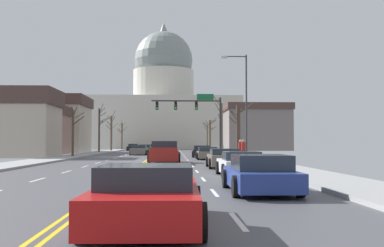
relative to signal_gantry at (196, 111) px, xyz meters
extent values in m
cube|color=#49494E|center=(-4.80, -13.11, -5.15)|extent=(14.00, 180.00, 0.06)
cube|color=yellow|center=(-4.92, -13.11, -5.12)|extent=(0.10, 176.40, 0.00)
cube|color=yellow|center=(-4.68, -13.11, -5.12)|extent=(0.10, 176.40, 0.00)
cube|color=silver|center=(-1.30, -42.41, -5.12)|extent=(0.12, 2.20, 0.00)
cube|color=silver|center=(-1.30, -37.21, -5.12)|extent=(0.12, 2.20, 0.00)
cube|color=silver|center=(-1.30, -32.01, -5.12)|extent=(0.12, 2.20, 0.00)
cube|color=silver|center=(-1.30, -26.81, -5.12)|extent=(0.12, 2.20, 0.00)
cube|color=silver|center=(-1.30, -21.61, -5.12)|extent=(0.12, 2.20, 0.00)
cube|color=silver|center=(-1.30, -16.41, -5.12)|extent=(0.12, 2.20, 0.00)
cube|color=silver|center=(-1.30, -11.21, -5.12)|extent=(0.12, 2.20, 0.00)
cube|color=silver|center=(-1.30, -6.01, -5.12)|extent=(0.12, 2.20, 0.00)
cube|color=silver|center=(-1.30, -0.81, -5.12)|extent=(0.12, 2.20, 0.00)
cube|color=silver|center=(-1.30, 4.39, -5.12)|extent=(0.12, 2.20, 0.00)
cube|color=silver|center=(-1.30, 9.59, -5.12)|extent=(0.12, 2.20, 0.00)
cube|color=silver|center=(-1.30, 14.79, -5.12)|extent=(0.12, 2.20, 0.00)
cube|color=silver|center=(-1.30, 19.99, -5.12)|extent=(0.12, 2.20, 0.00)
cube|color=silver|center=(-1.30, 25.19, -5.12)|extent=(0.12, 2.20, 0.00)
cube|color=silver|center=(-1.30, 30.39, -5.12)|extent=(0.12, 2.20, 0.00)
cube|color=silver|center=(-1.30, 35.59, -5.12)|extent=(0.12, 2.20, 0.00)
cube|color=silver|center=(-1.30, 40.79, -5.12)|extent=(0.12, 2.20, 0.00)
cube|color=silver|center=(-1.30, 45.99, -5.12)|extent=(0.12, 2.20, 0.00)
cube|color=silver|center=(-1.30, 51.19, -5.12)|extent=(0.12, 2.20, 0.00)
cube|color=silver|center=(-8.30, -32.01, -5.12)|extent=(0.12, 2.20, 0.00)
cube|color=silver|center=(-8.30, -26.81, -5.12)|extent=(0.12, 2.20, 0.00)
cube|color=silver|center=(-8.30, -21.61, -5.12)|extent=(0.12, 2.20, 0.00)
cube|color=silver|center=(-8.30, -16.41, -5.12)|extent=(0.12, 2.20, 0.00)
cube|color=silver|center=(-8.30, -11.21, -5.12)|extent=(0.12, 2.20, 0.00)
cube|color=silver|center=(-8.30, -6.01, -5.12)|extent=(0.12, 2.20, 0.00)
cube|color=silver|center=(-8.30, -0.81, -5.12)|extent=(0.12, 2.20, 0.00)
cube|color=silver|center=(-8.30, 4.39, -5.12)|extent=(0.12, 2.20, 0.00)
cube|color=silver|center=(-8.30, 9.59, -5.12)|extent=(0.12, 2.20, 0.00)
cube|color=silver|center=(-8.30, 14.79, -5.12)|extent=(0.12, 2.20, 0.00)
cube|color=silver|center=(-8.30, 19.99, -5.12)|extent=(0.12, 2.20, 0.00)
cube|color=silver|center=(-8.30, 25.19, -5.12)|extent=(0.12, 2.20, 0.00)
cube|color=silver|center=(-8.30, 30.39, -5.12)|extent=(0.12, 2.20, 0.00)
cube|color=silver|center=(-8.30, 35.59, -5.12)|extent=(0.12, 2.20, 0.00)
cube|color=silver|center=(-8.30, 40.79, -5.12)|extent=(0.12, 2.20, 0.00)
cube|color=silver|center=(-8.30, 45.99, -5.12)|extent=(0.12, 2.20, 0.00)
cube|color=silver|center=(-8.30, 51.19, -5.12)|extent=(0.12, 2.20, 0.00)
cube|color=#979797|center=(3.70, -13.11, -5.05)|extent=(3.00, 180.00, 0.14)
cube|color=#979797|center=(-13.30, -13.11, -5.05)|extent=(3.00, 180.00, 0.14)
cylinder|color=#28282D|center=(2.80, 0.01, -1.73)|extent=(0.22, 0.22, 6.51)
cylinder|color=#28282D|center=(-1.10, 0.01, 1.13)|extent=(7.80, 0.16, 0.16)
cube|color=black|center=(0.07, 0.01, 0.57)|extent=(0.32, 0.28, 0.92)
sphere|color=#330504|center=(0.07, -0.15, 0.85)|extent=(0.22, 0.22, 0.22)
sphere|color=#332B05|center=(0.07, -0.15, 0.57)|extent=(0.22, 0.22, 0.22)
sphere|color=#19CC47|center=(0.07, -0.15, 0.29)|extent=(0.22, 0.22, 0.22)
cube|color=black|center=(-2.27, 0.01, 0.57)|extent=(0.32, 0.28, 0.92)
sphere|color=#330504|center=(-2.27, -0.15, 0.85)|extent=(0.22, 0.22, 0.22)
sphere|color=#332B05|center=(-2.27, -0.15, 0.57)|extent=(0.22, 0.22, 0.22)
sphere|color=#19CC47|center=(-2.27, -0.15, 0.29)|extent=(0.22, 0.22, 0.22)
cube|color=black|center=(-4.37, 0.01, 0.57)|extent=(0.32, 0.28, 0.92)
sphere|color=#330504|center=(-4.37, -0.15, 0.85)|extent=(0.22, 0.22, 0.22)
sphere|color=#332B05|center=(-4.37, -0.15, 0.57)|extent=(0.22, 0.22, 0.22)
sphere|color=#19CC47|center=(-4.37, -0.15, 0.29)|extent=(0.22, 0.22, 0.22)
cube|color=#146033|center=(1.09, 0.03, 1.58)|extent=(1.90, 0.06, 0.70)
cylinder|color=#333338|center=(3.40, -14.62, -0.68)|extent=(0.14, 0.14, 8.60)
cylinder|color=#333338|center=(2.49, -14.62, 3.47)|extent=(1.82, 0.09, 0.09)
cube|color=#B2B2AD|center=(1.58, -14.62, 3.40)|extent=(0.56, 0.24, 0.16)
cube|color=beige|center=(-4.80, 58.22, 0.74)|extent=(34.97, 23.24, 11.72)
cylinder|color=beige|center=(-4.80, 58.22, 10.12)|extent=(14.45, 14.45, 7.04)
sphere|color=gray|center=(-4.80, 58.22, 16.08)|extent=(13.95, 13.95, 13.95)
cone|color=gray|center=(-4.80, 58.22, 24.26)|extent=(1.80, 1.80, 2.40)
cube|color=black|center=(0.46, -3.22, -4.63)|extent=(1.99, 4.33, 0.67)
cube|color=#232D38|center=(0.46, -3.35, -4.09)|extent=(1.68, 1.98, 0.39)
cylinder|color=black|center=(-0.41, -1.86, -4.80)|extent=(0.24, 0.65, 0.64)
cylinder|color=black|center=(1.43, -1.93, -4.80)|extent=(0.24, 0.65, 0.64)
cylinder|color=black|center=(-0.50, -4.51, -4.80)|extent=(0.24, 0.65, 0.64)
cylinder|color=black|center=(1.33, -4.57, -4.80)|extent=(0.24, 0.65, 0.64)
cube|color=#6B6056|center=(0.60, -9.60, -4.68)|extent=(1.89, 4.34, 0.57)
cube|color=#232D38|center=(0.60, -9.75, -4.19)|extent=(1.64, 2.05, 0.41)
cylinder|color=black|center=(-0.31, -8.25, -4.80)|extent=(0.23, 0.64, 0.64)
cylinder|color=black|center=(1.54, -8.26, -4.80)|extent=(0.23, 0.64, 0.64)
cylinder|color=black|center=(-0.34, -10.93, -4.80)|extent=(0.23, 0.64, 0.64)
cylinder|color=black|center=(1.51, -10.95, -4.80)|extent=(0.23, 0.64, 0.64)
cube|color=maroon|center=(-3.24, -16.78, -4.52)|extent=(2.09, 5.68, 0.77)
cube|color=#1E2833|center=(-3.24, -15.98, -3.80)|extent=(1.93, 1.93, 0.68)
cube|color=maroon|center=(-3.24, -19.56, -4.03)|extent=(1.92, 0.10, 0.22)
cylinder|color=black|center=(-4.28, -15.07, -4.72)|extent=(0.28, 0.80, 0.80)
cylinder|color=black|center=(-2.19, -15.07, -4.72)|extent=(0.28, 0.80, 0.80)
cylinder|color=black|center=(-4.28, -18.48, -4.72)|extent=(0.28, 0.80, 0.80)
cylinder|color=black|center=(-2.19, -18.48, -4.72)|extent=(0.28, 0.80, 0.80)
cube|color=#6B6056|center=(0.58, -23.33, -4.64)|extent=(1.91, 4.31, 0.64)
cube|color=#232D38|center=(0.58, -23.57, -4.12)|extent=(1.67, 2.12, 0.39)
cylinder|color=black|center=(-0.34, -21.99, -4.80)|extent=(0.23, 0.64, 0.64)
cylinder|color=black|center=(1.53, -22.01, -4.80)|extent=(0.23, 0.64, 0.64)
cylinder|color=black|center=(-0.37, -24.65, -4.80)|extent=(0.23, 0.64, 0.64)
cylinder|color=black|center=(1.50, -24.67, -4.80)|extent=(0.23, 0.64, 0.64)
cube|color=silver|center=(0.57, -30.25, -4.66)|extent=(1.83, 4.25, 0.60)
cube|color=#232D38|center=(0.57, -30.53, -4.17)|extent=(1.61, 1.80, 0.40)
cylinder|color=black|center=(-0.35, -28.93, -4.80)|extent=(0.22, 0.64, 0.64)
cylinder|color=black|center=(1.48, -28.93, -4.80)|extent=(0.22, 0.64, 0.64)
cylinder|color=black|center=(-0.34, -31.57, -4.80)|extent=(0.22, 0.64, 0.64)
cylinder|color=black|center=(1.48, -31.57, -4.80)|extent=(0.22, 0.64, 0.64)
cube|color=navy|center=(0.16, -37.11, -4.68)|extent=(1.91, 4.59, 0.57)
cube|color=#232D38|center=(0.16, -37.36, -4.16)|extent=(1.66, 2.26, 0.47)
cylinder|color=black|center=(-0.75, -35.69, -4.80)|extent=(0.23, 0.64, 0.64)
cylinder|color=black|center=(1.10, -35.71, -4.80)|extent=(0.23, 0.64, 0.64)
cylinder|color=black|center=(-0.78, -38.52, -4.80)|extent=(0.23, 0.64, 0.64)
cylinder|color=black|center=(1.07, -38.54, -4.80)|extent=(0.23, 0.64, 0.64)
cube|color=#B71414|center=(-3.09, -42.93, -4.66)|extent=(1.98, 4.41, 0.60)
cube|color=#232D38|center=(-3.10, -43.18, -4.15)|extent=(1.70, 1.90, 0.41)
cylinder|color=black|center=(-4.01, -41.56, -4.80)|extent=(0.23, 0.64, 0.64)
cylinder|color=black|center=(-2.12, -41.59, -4.80)|extent=(0.23, 0.64, 0.64)
cylinder|color=black|center=(-4.07, -44.27, -4.80)|extent=(0.23, 0.64, 0.64)
cylinder|color=black|center=(-2.17, -44.31, -4.80)|extent=(0.23, 0.64, 0.64)
cube|color=#6B6056|center=(-6.73, 5.18, -4.64)|extent=(1.97, 4.36, 0.64)
cube|color=#232D38|center=(-6.73, 5.52, -4.12)|extent=(1.68, 1.87, 0.40)
cylinder|color=black|center=(-5.84, 3.82, -4.80)|extent=(0.24, 0.65, 0.64)
cylinder|color=black|center=(-7.70, 3.87, -4.80)|extent=(0.24, 0.65, 0.64)
cylinder|color=black|center=(-5.77, 6.50, -4.80)|extent=(0.24, 0.65, 0.64)
cylinder|color=black|center=(-7.63, 6.55, -4.80)|extent=(0.24, 0.65, 0.64)
cube|color=#1E7247|center=(-6.83, 18.57, -4.65)|extent=(1.90, 4.48, 0.63)
cube|color=#232D38|center=(-6.83, 18.67, -4.12)|extent=(1.64, 2.23, 0.42)
cylinder|color=black|center=(-5.95, 17.18, -4.80)|extent=(0.23, 0.64, 0.64)
cylinder|color=black|center=(-7.77, 17.21, -4.80)|extent=(0.23, 0.64, 0.64)
cylinder|color=black|center=(-5.90, 19.94, -4.80)|extent=(0.23, 0.64, 0.64)
cylinder|color=black|center=(-7.72, 19.97, -4.80)|extent=(0.23, 0.64, 0.64)
cube|color=black|center=(-9.77, 31.80, -4.64)|extent=(1.89, 4.27, 0.65)
cube|color=#232D38|center=(-9.76, 32.18, -4.09)|extent=(1.63, 1.93, 0.45)
cylinder|color=black|center=(-8.88, 30.47, -4.80)|extent=(0.23, 0.64, 0.64)
cylinder|color=black|center=(-10.70, 30.50, -4.80)|extent=(0.23, 0.64, 0.64)
cylinder|color=black|center=(-8.84, 33.09, -4.80)|extent=(0.23, 0.64, 0.64)
cylinder|color=black|center=(-10.65, 33.13, -4.80)|extent=(0.23, 0.64, 0.64)
cube|color=#B71414|center=(-6.44, 42.19, -4.69)|extent=(1.86, 4.62, 0.55)
cube|color=#232D38|center=(-6.43, 42.60, -4.20)|extent=(1.60, 2.05, 0.42)
cylinder|color=black|center=(-5.57, 40.76, -4.80)|extent=(0.23, 0.64, 0.64)
cylinder|color=black|center=(-7.35, 40.78, -4.80)|extent=(0.23, 0.64, 0.64)
cylinder|color=black|center=(-5.52, 43.61, -4.80)|extent=(0.23, 0.64, 0.64)
cylinder|color=black|center=(-7.31, 43.63, -4.80)|extent=(0.23, 0.64, 0.64)
cube|color=#8C6656|center=(-20.64, 7.42, -2.60)|extent=(8.38, 8.22, 5.05)
cube|color=#47332D|center=(-20.64, 7.42, 0.53)|extent=(8.71, 8.55, 1.20)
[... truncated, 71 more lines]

